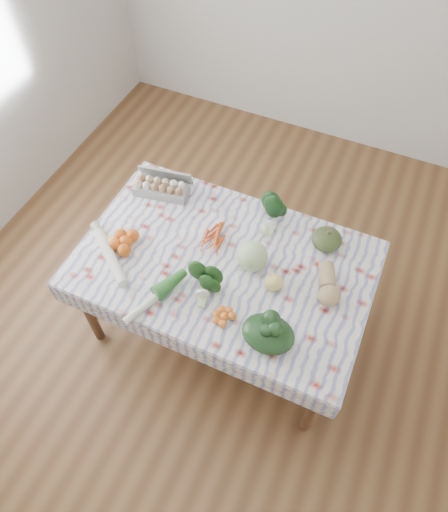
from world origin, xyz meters
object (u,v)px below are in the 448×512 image
at_px(dining_table, 224,270).
at_px(kabocha_squash, 327,239).
at_px(grapefruit, 274,282).
at_px(butternut_squash, 328,284).
at_px(egg_carton, 161,189).
at_px(cabbage, 252,256).

xyz_separation_m(dining_table, kabocha_squash, (0.49, 0.35, 0.14)).
bearing_deg(grapefruit, butternut_squash, 21.24).
height_order(egg_carton, butternut_squash, butternut_squash).
bearing_deg(grapefruit, cabbage, 151.48).
bearing_deg(kabocha_squash, cabbage, -137.69).
xyz_separation_m(cabbage, butternut_squash, (0.43, 0.02, -0.03)).
bearing_deg(butternut_squash, cabbage, 161.24).
bearing_deg(kabocha_squash, grapefruit, -113.98).
relative_size(egg_carton, cabbage, 2.00).
bearing_deg(kabocha_squash, butternut_squash, -71.57).
xyz_separation_m(egg_carton, kabocha_squash, (1.07, 0.03, 0.01)).
relative_size(kabocha_squash, butternut_squash, 0.68).
relative_size(dining_table, grapefruit, 15.68).
height_order(dining_table, butternut_squash, butternut_squash).
height_order(dining_table, grapefruit, grapefruit).
xyz_separation_m(butternut_squash, grapefruit, (-0.27, -0.11, -0.01)).
height_order(dining_table, kabocha_squash, kabocha_squash).
distance_m(dining_table, egg_carton, 0.67).
bearing_deg(dining_table, egg_carton, 151.27).
bearing_deg(dining_table, grapefruit, -7.93).
xyz_separation_m(egg_carton, cabbage, (0.73, -0.27, 0.04)).
relative_size(egg_carton, butternut_squash, 1.36).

